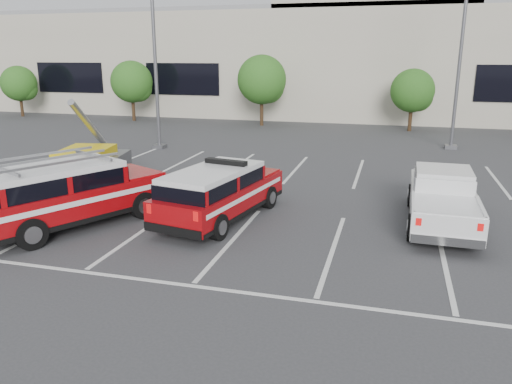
% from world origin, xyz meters
% --- Properties ---
extents(ground, '(120.00, 120.00, 0.00)m').
position_xyz_m(ground, '(0.00, 0.00, 0.00)').
color(ground, '#343437').
rests_on(ground, ground).
extents(stall_markings, '(23.00, 15.00, 0.01)m').
position_xyz_m(stall_markings, '(0.00, 4.50, 0.01)').
color(stall_markings, silver).
rests_on(stall_markings, ground).
extents(convention_building, '(60.00, 16.99, 13.20)m').
position_xyz_m(convention_building, '(0.18, 31.86, 4.72)').
color(convention_building, beige).
rests_on(convention_building, ground).
extents(tree_far_left, '(2.77, 2.77, 3.99)m').
position_xyz_m(tree_far_left, '(-24.91, 22.05, 2.50)').
color(tree_far_left, '#3F2B19').
rests_on(tree_far_left, ground).
extents(tree_left, '(3.07, 3.07, 4.42)m').
position_xyz_m(tree_left, '(-14.91, 22.05, 2.77)').
color(tree_left, '#3F2B19').
rests_on(tree_left, ground).
extents(tree_mid_left, '(3.37, 3.37, 4.85)m').
position_xyz_m(tree_mid_left, '(-4.91, 22.05, 3.04)').
color(tree_mid_left, '#3F2B19').
rests_on(tree_mid_left, ground).
extents(tree_mid_right, '(2.77, 2.77, 3.99)m').
position_xyz_m(tree_mid_right, '(5.09, 22.05, 2.50)').
color(tree_mid_right, '#3F2B19').
rests_on(tree_mid_right, ground).
extents(light_pole_left, '(0.90, 0.60, 10.24)m').
position_xyz_m(light_pole_left, '(-8.00, 12.00, 5.19)').
color(light_pole_left, '#59595E').
rests_on(light_pole_left, ground).
extents(light_pole_mid, '(0.90, 0.60, 10.24)m').
position_xyz_m(light_pole_mid, '(7.00, 16.00, 5.19)').
color(light_pole_mid, '#59595E').
rests_on(light_pole_mid, ground).
extents(fire_chief_suv, '(2.76, 5.30, 1.77)m').
position_xyz_m(fire_chief_suv, '(-0.92, 1.61, 0.73)').
color(fire_chief_suv, maroon).
rests_on(fire_chief_suv, ground).
extents(white_pickup, '(1.89, 5.19, 1.58)m').
position_xyz_m(white_pickup, '(5.52, 2.95, 0.63)').
color(white_pickup, silver).
rests_on(white_pickup, ground).
extents(ladder_suv, '(4.31, 5.71, 2.11)m').
position_xyz_m(ladder_suv, '(-4.92, -0.10, 0.84)').
color(ladder_suv, maroon).
rests_on(ladder_suv, ground).
extents(utility_rig, '(3.48, 4.36, 3.37)m').
position_xyz_m(utility_rig, '(-7.05, 3.70, 0.67)').
color(utility_rig, '#59595E').
rests_on(utility_rig, ground).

